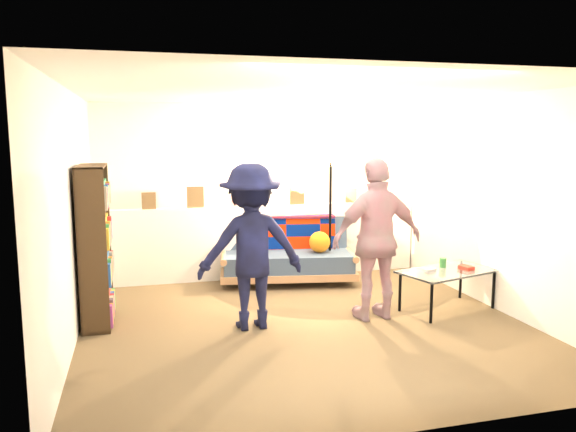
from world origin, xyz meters
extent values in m
plane|color=brown|center=(0.00, 0.00, 0.00)|extent=(5.00, 5.00, 0.00)
cube|color=silver|center=(0.00, 2.50, 1.20)|extent=(4.50, 0.10, 2.40)
cube|color=silver|center=(-2.25, 0.00, 1.20)|extent=(0.10, 5.00, 2.40)
cube|color=silver|center=(2.25, 0.00, 1.20)|extent=(0.10, 5.00, 2.40)
cube|color=white|center=(0.00, 0.00, 2.40)|extent=(4.50, 5.00, 0.10)
cube|color=silver|center=(0.00, 1.80, 0.50)|extent=(4.45, 0.15, 1.00)
cube|color=brown|center=(-1.50, 1.78, 1.11)|extent=(0.18, 0.02, 0.22)
cube|color=brown|center=(-0.90, 1.78, 1.14)|extent=(0.22, 0.02, 0.28)
cube|color=beige|center=(-0.20, 1.78, 1.23)|extent=(0.45, 0.02, 0.45)
cube|color=brown|center=(0.50, 1.78, 1.13)|extent=(0.20, 0.02, 0.26)
cube|color=brown|center=(1.30, 1.78, 1.10)|extent=(0.16, 0.02, 0.20)
cube|color=#A87B52|center=(0.26, 1.40, 0.14)|extent=(1.88, 1.08, 0.09)
cube|color=#354960|center=(0.25, 1.35, 0.30)|extent=(1.77, 0.92, 0.22)
cube|color=#354960|center=(0.31, 1.70, 0.58)|extent=(1.69, 0.50, 0.53)
cylinder|color=#A87B52|center=(-0.57, 1.54, 0.37)|extent=(0.22, 0.80, 0.08)
cylinder|color=#A87B52|center=(1.09, 1.26, 0.37)|extent=(0.22, 0.80, 0.08)
cube|color=navy|center=(0.30, 1.62, 0.58)|extent=(1.35, 0.32, 0.48)
cube|color=navy|center=(0.32, 1.74, 0.84)|extent=(1.37, 0.46, 0.03)
sphere|color=orange|center=(0.67, 1.28, 0.55)|extent=(0.28, 0.28, 0.28)
cube|color=black|center=(-2.21, 0.37, 0.83)|extent=(0.02, 0.83, 1.66)
cube|color=black|center=(-2.08, -0.04, 0.83)|extent=(0.28, 0.02, 1.66)
cube|color=black|center=(-2.08, 0.77, 0.83)|extent=(0.28, 0.02, 1.66)
cube|color=black|center=(-2.08, 0.37, 1.65)|extent=(0.28, 0.83, 0.02)
cube|color=black|center=(-2.08, 0.37, 0.02)|extent=(0.28, 0.83, 0.04)
cube|color=black|center=(-2.08, 0.37, 0.44)|extent=(0.28, 0.79, 0.02)
cube|color=black|center=(-2.08, 0.37, 0.83)|extent=(0.28, 0.79, 0.02)
cube|color=black|center=(-2.08, 0.37, 1.21)|extent=(0.28, 0.79, 0.02)
cube|color=red|center=(-2.06, 0.37, 0.18)|extent=(0.20, 0.77, 0.28)
cube|color=#2665A6|center=(-2.06, 0.37, 0.59)|extent=(0.20, 0.77, 0.26)
cube|color=gold|center=(-2.06, 0.37, 0.97)|extent=(0.20, 0.77, 0.28)
cube|color=#379861|center=(-2.06, 0.37, 1.36)|extent=(0.20, 0.77, 0.26)
cylinder|color=black|center=(1.29, -0.57, 0.22)|extent=(0.04, 0.04, 0.43)
cylinder|color=black|center=(2.23, -0.29, 0.22)|extent=(0.04, 0.04, 0.43)
cylinder|color=black|center=(1.16, -0.11, 0.22)|extent=(0.04, 0.04, 0.43)
cylinder|color=black|center=(2.10, 0.17, 0.22)|extent=(0.04, 0.04, 0.43)
cube|color=silver|center=(1.70, -0.20, 0.45)|extent=(1.21, 0.88, 0.02)
cube|color=silver|center=(1.47, -0.21, 0.47)|extent=(0.14, 0.09, 0.03)
cube|color=red|center=(1.91, -0.23, 0.48)|extent=(0.15, 0.18, 0.04)
cylinder|color=#398A40|center=(1.71, -0.06, 0.51)|extent=(0.09, 0.09, 0.11)
cylinder|color=black|center=(0.85, 1.37, 0.01)|extent=(0.25, 0.25, 0.03)
cylinder|color=black|center=(0.85, 1.37, 0.80)|extent=(0.04, 0.04, 1.60)
sphere|color=#FFC672|center=(0.74, 1.43, 1.46)|extent=(0.13, 0.13, 0.13)
sphere|color=#FFC672|center=(0.97, 1.33, 1.53)|extent=(0.13, 0.13, 0.13)
sphere|color=#FFC672|center=(0.87, 1.48, 1.60)|extent=(0.13, 0.13, 0.13)
imported|color=black|center=(-0.54, -0.18, 0.84)|extent=(1.10, 0.65, 1.68)
imported|color=pink|center=(0.80, -0.27, 0.86)|extent=(1.04, 0.49, 1.72)
camera|label=1|loc=(-1.62, -5.66, 1.97)|focal=35.00mm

